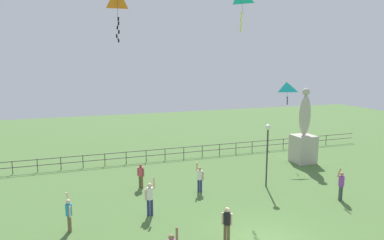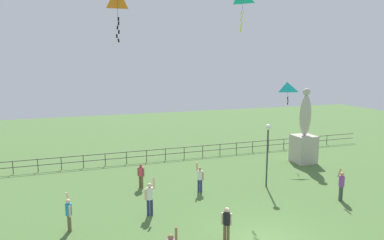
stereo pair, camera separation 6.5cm
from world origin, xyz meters
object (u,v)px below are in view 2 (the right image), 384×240
object	(u,v)px
person_0	(227,222)
kite_3	(287,88)
person_5	(141,174)
person_1	(69,212)
person_3	(200,177)
person_4	(341,184)
person_7	(150,197)
lamppost	(268,141)
statue_monument	(304,139)

from	to	relation	value
person_0	kite_3	distance (m)	15.33
person_5	kite_3	world-z (taller)	kite_3
person_1	person_3	bearing A→B (deg)	19.79
person_4	person_7	xyz separation A→B (m)	(-10.62, 1.55, 0.04)
person_4	person_1	bearing A→B (deg)	175.60
person_4	kite_3	bearing A→B (deg)	77.12
lamppost	person_5	distance (m)	8.10
lamppost	person_3	size ratio (longest dim) A/B	2.18
person_1	person_7	xyz separation A→B (m)	(3.86, 0.44, 0.10)
person_1	person_4	world-z (taller)	person_4
statue_monument	person_5	distance (m)	13.13
person_7	person_0	bearing A→B (deg)	-54.20
person_1	person_3	distance (m)	7.85
person_3	person_5	size ratio (longest dim) A/B	1.18
statue_monument	person_3	bearing A→B (deg)	-161.47
kite_3	person_0	bearing A→B (deg)	-133.18
person_4	person_0	bearing A→B (deg)	-165.52
person_3	person_7	xyz separation A→B (m)	(-3.52, -2.22, 0.10)
person_0	kite_3	bearing A→B (deg)	46.82
person_3	person_4	world-z (taller)	person_4
person_4	kite_3	xyz separation A→B (m)	(1.95, 8.55, 4.74)
statue_monument	kite_3	size ratio (longest dim) A/B	3.33
statue_monument	person_3	size ratio (longest dim) A/B	3.18
person_1	person_7	size ratio (longest dim) A/B	0.90
person_7	kite_3	size ratio (longest dim) A/B	1.16
lamppost	kite_3	world-z (taller)	kite_3
person_3	lamppost	bearing A→B (deg)	-6.54
person_3	person_5	distance (m)	3.70
statue_monument	person_3	world-z (taller)	statue_monument
person_1	person_3	xyz separation A→B (m)	(7.38, 2.66, -0.00)
kite_3	statue_monument	bearing A→B (deg)	-63.46
person_3	kite_3	xyz separation A→B (m)	(9.05, 4.77, 4.79)
statue_monument	person_7	size ratio (longest dim) A/B	2.87
statue_monument	lamppost	bearing A→B (deg)	-145.70
kite_3	person_5	bearing A→B (deg)	-166.45
person_7	statue_monument	bearing A→B (deg)	22.46
statue_monument	person_3	xyz separation A→B (m)	(-9.79, -3.28, -0.99)
person_3	person_4	xyz separation A→B (m)	(7.10, -3.77, 0.06)
person_1	person_7	bearing A→B (deg)	6.44
person_0	person_5	size ratio (longest dim) A/B	1.01
statue_monument	person_4	world-z (taller)	statue_monument
person_1	person_5	bearing A→B (deg)	47.06
statue_monument	person_0	size ratio (longest dim) A/B	3.72
lamppost	person_3	bearing A→B (deg)	173.46
statue_monument	person_5	size ratio (longest dim) A/B	3.75
lamppost	person_7	size ratio (longest dim) A/B	1.97
lamppost	person_0	bearing A→B (deg)	-134.06
person_7	kite_3	distance (m)	15.13
person_0	kite_3	size ratio (longest dim) A/B	0.90
lamppost	person_7	distance (m)	8.21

